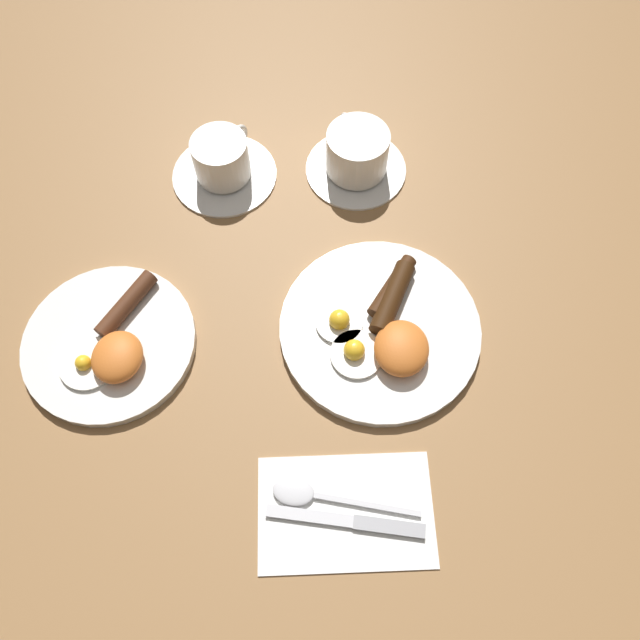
{
  "coord_description": "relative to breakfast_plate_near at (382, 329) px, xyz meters",
  "views": [
    {
      "loc": [
        -0.38,
        0.05,
        0.81
      ],
      "look_at": [
        -0.0,
        0.09,
        0.03
      ],
      "focal_mm": 35.0,
      "sensor_mm": 36.0,
      "label": 1
    }
  ],
  "objects": [
    {
      "name": "ground_plane",
      "position": [
        0.0,
        0.0,
        -0.01
      ],
      "size": [
        3.0,
        3.0,
        0.0
      ],
      "primitive_type": "plane",
      "color": "olive"
    },
    {
      "name": "breakfast_plate_near",
      "position": [
        0.0,
        0.0,
        0.0
      ],
      "size": [
        0.29,
        0.29,
        0.05
      ],
      "color": "silver",
      "rests_on": "ground_plane"
    },
    {
      "name": "breakfast_plate_far",
      "position": [
        -0.05,
        0.38,
        -0.0
      ],
      "size": [
        0.24,
        0.24,
        0.05
      ],
      "color": "silver",
      "rests_on": "ground_plane"
    },
    {
      "name": "teacup_near",
      "position": [
        0.29,
        0.05,
        0.02
      ],
      "size": [
        0.16,
        0.16,
        0.08
      ],
      "color": "silver",
      "rests_on": "ground_plane"
    },
    {
      "name": "teacup_far",
      "position": [
        0.26,
        0.26,
        0.02
      ],
      "size": [
        0.17,
        0.17,
        0.08
      ],
      "color": "silver",
      "rests_on": "ground_plane"
    },
    {
      "name": "napkin",
      "position": [
        -0.25,
        0.03,
        -0.01
      ],
      "size": [
        0.17,
        0.24,
        0.01
      ],
      "primitive_type": "cube",
      "rotation": [
        0.0,
        0.0,
        0.12
      ],
      "color": "white",
      "rests_on": "ground_plane"
    },
    {
      "name": "knife",
      "position": [
        -0.26,
        0.02,
        -0.01
      ],
      "size": [
        0.03,
        0.2,
        0.01
      ],
      "rotation": [
        0.0,
        0.0,
        1.52
      ],
      "color": "silver",
      "rests_on": "napkin"
    },
    {
      "name": "spoon",
      "position": [
        -0.23,
        0.08,
        -0.01
      ],
      "size": [
        0.04,
        0.19,
        0.01
      ],
      "rotation": [
        0.0,
        0.0,
        1.48
      ],
      "color": "silver",
      "rests_on": "napkin"
    }
  ]
}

